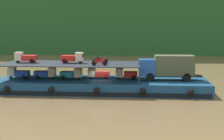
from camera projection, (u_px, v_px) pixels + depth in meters
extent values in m
plane|color=brown|center=(101.00, 91.00, 45.42)|extent=(400.00, 400.00, 0.00)
cube|color=navy|center=(101.00, 85.00, 45.33)|extent=(26.70, 8.34, 1.50)
cube|color=black|center=(97.00, 94.00, 41.24)|extent=(26.17, 0.06, 0.50)
sphere|color=black|center=(7.00, 89.00, 41.94)|extent=(0.72, 0.72, 0.72)
sphere|color=black|center=(51.00, 90.00, 41.46)|extent=(0.72, 0.72, 0.72)
sphere|color=black|center=(97.00, 90.00, 40.98)|extent=(0.72, 0.72, 0.72)
sphere|color=black|center=(143.00, 91.00, 40.50)|extent=(0.72, 0.72, 0.72)
sphere|color=black|center=(191.00, 92.00, 40.03)|extent=(0.72, 0.72, 0.72)
cube|color=#1E4C99|center=(147.00, 67.00, 44.57)|extent=(2.08, 2.26, 2.00)
cube|color=#192833|center=(139.00, 64.00, 44.58)|extent=(0.13, 1.84, 0.60)
cube|color=#474C33|center=(174.00, 65.00, 44.35)|extent=(4.88, 2.47, 2.50)
cube|color=black|center=(174.00, 76.00, 44.51)|extent=(6.85, 1.62, 0.20)
cylinder|color=black|center=(149.00, 75.00, 45.68)|extent=(1.01, 0.32, 1.00)
cylinder|color=black|center=(150.00, 77.00, 43.68)|extent=(1.01, 0.32, 1.00)
cylinder|color=black|center=(184.00, 75.00, 45.44)|extent=(1.01, 0.32, 1.00)
cylinder|color=black|center=(187.00, 77.00, 43.44)|extent=(1.01, 0.32, 1.00)
cylinder|color=#232833|center=(140.00, 68.00, 48.33)|extent=(0.16, 0.16, 2.00)
cylinder|color=#232833|center=(139.00, 76.00, 41.03)|extent=(0.16, 0.16, 2.00)
cylinder|color=#232833|center=(16.00, 67.00, 49.88)|extent=(0.16, 0.16, 2.00)
cube|color=#232833|center=(71.00, 64.00, 45.34)|extent=(17.50, 7.54, 0.10)
cube|color=#1E47B7|center=(22.00, 73.00, 46.06)|extent=(1.71, 1.21, 0.70)
cube|color=beige|center=(12.00, 72.00, 46.17)|extent=(0.90, 1.00, 1.10)
cube|color=#19232D|center=(8.00, 71.00, 46.20)|extent=(0.04, 0.85, 0.38)
cylinder|color=black|center=(11.00, 76.00, 46.25)|extent=(0.56, 0.14, 0.56)
cylinder|color=black|center=(27.00, 76.00, 46.59)|extent=(0.56, 0.14, 0.56)
cylinder|color=black|center=(24.00, 77.00, 45.54)|extent=(0.56, 0.14, 0.56)
cube|color=#1E47B7|center=(41.00, 74.00, 45.86)|extent=(1.74, 1.26, 0.70)
cube|color=beige|center=(52.00, 72.00, 45.76)|extent=(0.94, 1.03, 1.10)
cube|color=#19232D|center=(56.00, 71.00, 45.72)|extent=(0.07, 0.85, 0.38)
cylinder|color=black|center=(53.00, 76.00, 45.82)|extent=(0.56, 0.16, 0.56)
cylinder|color=black|center=(37.00, 77.00, 45.40)|extent=(0.56, 0.16, 0.56)
cylinder|color=black|center=(39.00, 76.00, 46.45)|extent=(0.56, 0.16, 0.56)
cube|color=teal|center=(67.00, 74.00, 45.33)|extent=(1.75, 1.28, 0.70)
cube|color=beige|center=(78.00, 73.00, 45.12)|extent=(0.94, 1.04, 1.10)
cube|color=#19232D|center=(82.00, 72.00, 45.04)|extent=(0.08, 0.85, 0.38)
cylinder|color=black|center=(79.00, 77.00, 45.17)|extent=(0.57, 0.17, 0.56)
cylinder|color=black|center=(63.00, 77.00, 44.91)|extent=(0.57, 0.17, 0.56)
cylinder|color=black|center=(65.00, 76.00, 45.95)|extent=(0.57, 0.17, 0.56)
cube|color=red|center=(103.00, 74.00, 45.60)|extent=(1.77, 1.30, 0.70)
cube|color=beige|center=(92.00, 72.00, 45.62)|extent=(0.96, 1.05, 1.10)
cube|color=#19232D|center=(88.00, 71.00, 45.62)|extent=(0.09, 0.85, 0.38)
cylinder|color=black|center=(91.00, 77.00, 45.69)|extent=(0.57, 0.17, 0.56)
cylinder|color=black|center=(106.00, 76.00, 46.15)|extent=(0.57, 0.17, 0.56)
cylinder|color=black|center=(106.00, 77.00, 45.10)|extent=(0.57, 0.17, 0.56)
cube|color=red|center=(131.00, 74.00, 45.20)|extent=(1.76, 1.29, 0.70)
cube|color=#C6B793|center=(119.00, 73.00, 45.22)|extent=(0.95, 1.05, 1.10)
cube|color=#19232D|center=(116.00, 72.00, 45.23)|extent=(0.09, 0.85, 0.38)
cylinder|color=black|center=(118.00, 77.00, 45.30)|extent=(0.57, 0.17, 0.56)
cylinder|color=black|center=(134.00, 76.00, 45.75)|extent=(0.57, 0.17, 0.56)
cylinder|color=black|center=(134.00, 78.00, 44.70)|extent=(0.57, 0.17, 0.56)
cube|color=red|center=(30.00, 58.00, 45.93)|extent=(1.74, 1.26, 0.70)
cube|color=beige|center=(19.00, 56.00, 45.99)|extent=(0.93, 1.03, 1.10)
cube|color=#19232D|center=(15.00, 55.00, 46.00)|extent=(0.07, 0.85, 0.38)
cylinder|color=black|center=(18.00, 61.00, 46.06)|extent=(0.56, 0.16, 0.56)
cylinder|color=black|center=(34.00, 60.00, 46.48)|extent=(0.56, 0.16, 0.56)
cylinder|color=black|center=(32.00, 61.00, 45.43)|extent=(0.56, 0.16, 0.56)
cube|color=red|center=(69.00, 58.00, 45.56)|extent=(1.74, 1.26, 0.70)
cube|color=beige|center=(79.00, 57.00, 45.36)|extent=(0.93, 1.03, 1.10)
cube|color=#19232D|center=(83.00, 56.00, 45.29)|extent=(0.07, 0.85, 0.38)
cylinder|color=black|center=(80.00, 61.00, 45.41)|extent=(0.56, 0.16, 0.56)
cylinder|color=black|center=(65.00, 61.00, 45.13)|extent=(0.56, 0.16, 0.56)
cylinder|color=black|center=(67.00, 60.00, 46.17)|extent=(0.56, 0.16, 0.56)
cylinder|color=black|center=(105.00, 63.00, 42.73)|extent=(0.61, 0.16, 0.60)
cylinder|color=black|center=(94.00, 63.00, 42.71)|extent=(0.61, 0.16, 0.60)
cube|color=#B21919|center=(99.00, 61.00, 42.69)|extent=(1.12, 0.32, 0.28)
cube|color=black|center=(97.00, 60.00, 42.67)|extent=(0.62, 0.26, 0.12)
cylinder|color=#B2B2B7|center=(104.00, 58.00, 42.66)|extent=(0.10, 0.55, 0.04)
cylinder|color=black|center=(106.00, 61.00, 44.83)|extent=(0.61, 0.17, 0.60)
cylinder|color=black|center=(96.00, 61.00, 45.10)|extent=(0.61, 0.17, 0.60)
cube|color=#B21919|center=(101.00, 59.00, 44.94)|extent=(1.12, 0.33, 0.28)
cube|color=black|center=(99.00, 58.00, 44.97)|extent=(0.62, 0.27, 0.12)
cylinder|color=#B2B2B7|center=(105.00, 57.00, 44.78)|extent=(0.11, 0.55, 0.04)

